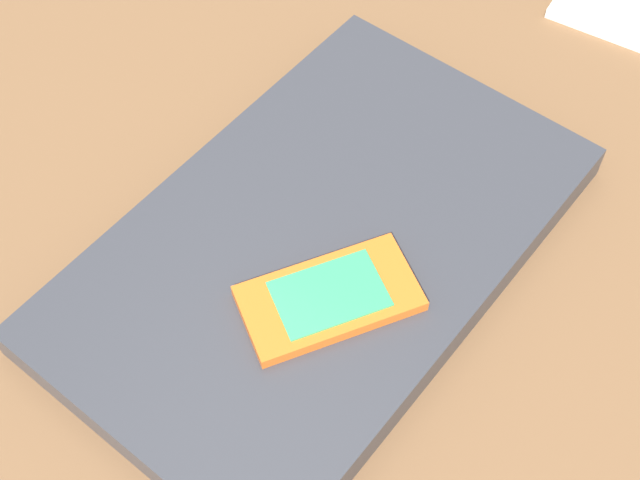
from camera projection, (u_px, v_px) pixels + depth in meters
desk_surface at (283, 377)px, 55.06cm from camera, size 120.00×80.00×3.00cm
laptop_closed at (320, 246)px, 57.21cm from camera, size 37.46×25.91×2.56cm
cell_phone_on_laptop at (329, 298)px, 53.04cm from camera, size 11.55×10.62×0.96cm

